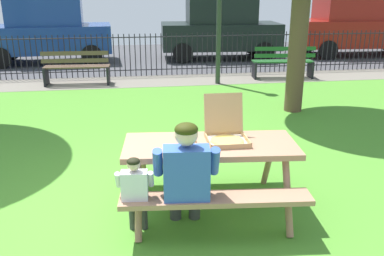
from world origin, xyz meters
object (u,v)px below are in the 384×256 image
adult_at_table (186,174)px  parked_car_far_right (363,24)px  parked_car_center (47,31)px  child_at_table (135,189)px  park_bench_right (283,63)px  parked_car_right (220,28)px  pizza_box_open (226,132)px  picnic_table_foreground (210,159)px  pizza_slice_on_table (189,144)px  park_bench_center (77,68)px

adult_at_table → parked_car_far_right: parked_car_far_right is taller
parked_car_far_right → adult_at_table: bearing=-126.4°
parked_car_center → parked_car_far_right: 10.69m
child_at_table → park_bench_right: 8.09m
park_bench_right → parked_car_right: bearing=105.7°
pizza_box_open → child_at_table: size_ratio=0.56×
picnic_table_foreground → park_bench_right: 7.32m
park_bench_right → pizza_slice_on_table: bearing=-117.8°
park_bench_center → parked_car_center: size_ratio=0.40×
child_at_table → park_bench_center: bearing=100.5°
picnic_table_foreground → child_at_table: bearing=-150.2°
pizza_slice_on_table → parked_car_far_right: size_ratio=0.05×
parked_car_center → pizza_box_open: bearing=-70.7°
child_at_table → parked_car_far_right: bearing=51.9°
pizza_slice_on_table → park_bench_center: (-1.87, 6.57, -0.36)m
adult_at_table → parked_car_center: parked_car_center is taller
pizza_box_open → parked_car_far_right: (7.21, 9.92, 0.24)m
pizza_slice_on_table → adult_at_table: (-0.10, -0.46, -0.12)m
park_bench_right → parked_car_center: parked_car_center is taller
picnic_table_foreground → parked_car_center: 10.53m
child_at_table → park_bench_center: child_at_table is taller
park_bench_center → parked_car_far_right: 10.10m
pizza_slice_on_table → park_bench_right: 7.43m
child_at_table → pizza_box_open: bearing=28.0°
park_bench_right → adult_at_table: bearing=-116.9°
parked_car_center → parked_car_right: bearing=-0.0°
child_at_table → parked_car_center: bearing=103.5°
child_at_table → parked_car_right: (3.07, 10.44, 0.49)m
parked_car_center → parked_car_right: same height
pizza_box_open → pizza_slice_on_table: bearing=-169.2°
parked_car_center → pizza_slice_on_table: bearing=-72.9°
pizza_box_open → adult_at_table: pizza_box_open is taller
parked_car_far_right → pizza_box_open: bearing=-126.0°
pizza_box_open → pizza_slice_on_table: size_ratio=2.25×
adult_at_table → parked_car_right: bearing=76.1°
park_bench_center → parked_car_center: (-1.21, 3.43, 0.59)m
child_at_table → park_bench_right: bearing=60.1°
picnic_table_foreground → park_bench_right: park_bench_right is taller
child_at_table → picnic_table_foreground: bearing=29.8°
pizza_box_open → park_bench_center: 6.89m
picnic_table_foreground → adult_at_table: size_ratio=1.62×
adult_at_table → park_bench_right: bearing=63.1°
adult_at_table → parked_car_right: size_ratio=0.30×
parked_car_far_right → parked_car_right: bearing=180.0°
park_bench_right → parked_car_far_right: parked_car_far_right is taller
pizza_slice_on_table → parked_car_right: parked_car_right is taller
park_bench_right → parked_car_far_right: bearing=39.6°
parked_car_center → parked_car_far_right: parked_car_far_right is taller
pizza_slice_on_table → adult_at_table: size_ratio=0.18×
adult_at_table → parked_car_far_right: size_ratio=0.25×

